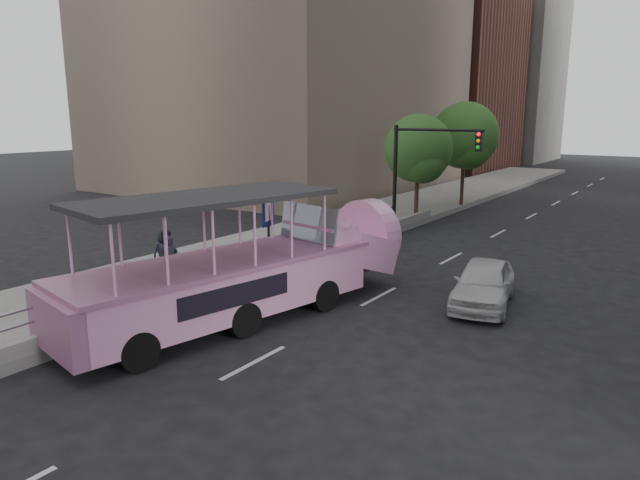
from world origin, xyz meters
TOP-DOWN VIEW (x-y plane):
  - ground at (0.00, 0.00)m, footprint 160.00×160.00m
  - sidewalk at (-5.75, 10.00)m, footprint 5.50×80.00m
  - kerb_wall at (-3.12, 2.00)m, footprint 0.24×30.00m
  - guardrail at (-3.12, 2.00)m, footprint 0.07×22.00m
  - duck_boat at (-1.16, 0.51)m, footprint 4.65×11.12m
  - car at (3.96, 5.07)m, footprint 2.38×4.24m
  - pedestrian_near at (-4.73, 0.60)m, footprint 0.40×0.59m
  - pedestrian_far at (-5.18, 0.74)m, footprint 0.80×1.00m
  - parking_sign at (-2.67, 3.03)m, footprint 0.10×0.68m
  - traffic_signal at (-1.70, 12.50)m, footprint 4.20×0.32m
  - street_tree_near at (-3.30, 15.93)m, footprint 3.52×3.52m
  - street_tree_far at (-3.10, 21.93)m, footprint 3.97×3.97m
  - midrise_brick at (-18.00, 48.00)m, footprint 18.00×16.00m
  - midrise_stone_b at (-16.00, 64.00)m, footprint 16.00×14.00m

SIDE VIEW (x-z plane):
  - ground at x=0.00m, z-range 0.00..0.00m
  - sidewalk at x=-5.75m, z-range 0.00..0.30m
  - kerb_wall at x=-3.12m, z-range 0.30..0.66m
  - car at x=3.96m, z-range 0.00..1.36m
  - pedestrian_near at x=-4.73m, z-range 0.30..1.86m
  - guardrail at x=-3.12m, z-range 0.79..1.50m
  - pedestrian_far at x=-5.18m, z-range 0.30..2.08m
  - duck_boat at x=-1.16m, z-range -0.46..3.13m
  - parking_sign at x=-2.67m, z-range 0.36..3.36m
  - traffic_signal at x=-1.70m, z-range 0.90..6.10m
  - street_tree_near at x=-3.30m, z-range 0.96..6.68m
  - street_tree_far at x=-3.10m, z-range 1.08..7.53m
  - midrise_stone_b at x=-16.00m, z-range 0.00..20.00m
  - midrise_brick at x=-18.00m, z-range 0.00..26.00m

